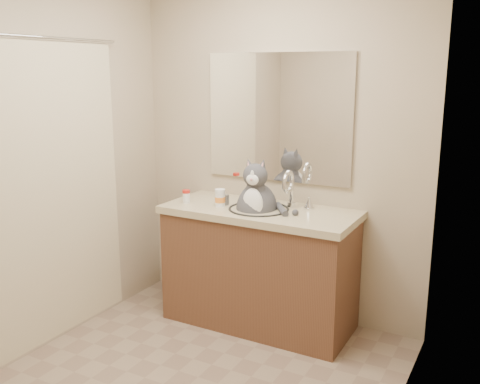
% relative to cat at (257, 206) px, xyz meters
% --- Properties ---
extents(room, '(2.22, 2.52, 2.42)m').
position_rel_cat_xyz_m(room, '(0.02, -0.95, 0.33)').
color(room, gray).
rests_on(room, ground).
extents(vanity, '(1.34, 0.59, 1.12)m').
position_rel_cat_xyz_m(vanity, '(0.02, 0.02, -0.43)').
color(vanity, brown).
rests_on(vanity, ground).
extents(mirror, '(1.10, 0.02, 0.90)m').
position_rel_cat_xyz_m(mirror, '(0.02, 0.29, 0.58)').
color(mirror, white).
rests_on(mirror, room).
extents(shower_curtain, '(0.02, 1.30, 1.93)m').
position_rel_cat_xyz_m(shower_curtain, '(-1.03, -0.85, 0.16)').
color(shower_curtain, beige).
rests_on(shower_curtain, ground).
extents(cat, '(0.45, 0.36, 0.56)m').
position_rel_cat_xyz_m(cat, '(0.00, 0.00, 0.00)').
color(cat, '#424246').
rests_on(cat, vanity).
extents(pill_bottle_redcap, '(0.07, 0.07, 0.09)m').
position_rel_cat_xyz_m(pill_bottle_redcap, '(-0.52, -0.09, 0.03)').
color(pill_bottle_redcap, white).
rests_on(pill_bottle_redcap, vanity).
extents(pill_bottle_orange, '(0.09, 0.09, 0.12)m').
position_rel_cat_xyz_m(pill_bottle_orange, '(-0.25, -0.06, 0.04)').
color(pill_bottle_orange, white).
rests_on(pill_bottle_orange, vanity).
extents(grey_canister, '(0.06, 0.06, 0.07)m').
position_rel_cat_xyz_m(grey_canister, '(-0.24, -0.00, 0.01)').
color(grey_canister, slate).
rests_on(grey_canister, vanity).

